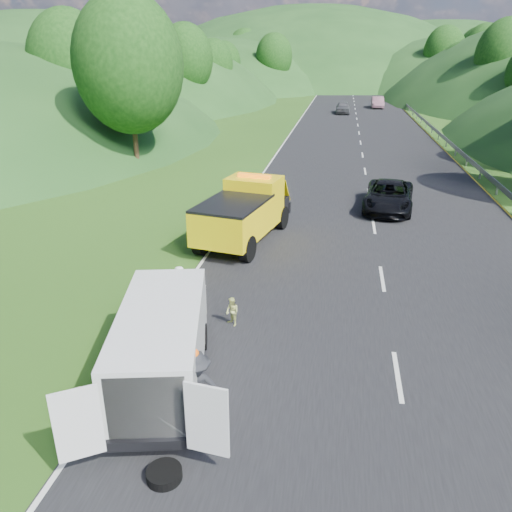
% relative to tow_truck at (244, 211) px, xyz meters
% --- Properties ---
extents(ground, '(320.00, 320.00, 0.00)m').
position_rel_tow_truck_xyz_m(ground, '(2.71, -7.19, -1.32)').
color(ground, '#38661E').
rests_on(ground, ground).
extents(road_surface, '(14.00, 200.00, 0.02)m').
position_rel_tow_truck_xyz_m(road_surface, '(5.71, 32.81, -1.31)').
color(road_surface, black).
rests_on(road_surface, ground).
extents(guardrail, '(0.06, 140.00, 1.52)m').
position_rel_tow_truck_xyz_m(guardrail, '(13.01, 45.31, -1.32)').
color(guardrail, gray).
rests_on(guardrail, ground).
extents(tree_line_left, '(14.00, 140.00, 14.00)m').
position_rel_tow_truck_xyz_m(tree_line_left, '(-16.29, 52.81, -1.32)').
color(tree_line_left, '#295B1B').
rests_on(tree_line_left, ground).
extents(tree_line_right, '(14.00, 140.00, 14.00)m').
position_rel_tow_truck_xyz_m(tree_line_right, '(25.71, 52.81, -1.32)').
color(tree_line_right, '#295B1B').
rests_on(tree_line_right, ground).
extents(hills_backdrop, '(201.00, 288.60, 44.00)m').
position_rel_tow_truck_xyz_m(hills_backdrop, '(9.21, 127.51, -1.32)').
color(hills_backdrop, '#2D5B23').
rests_on(hills_backdrop, ground).
extents(tow_truck, '(3.49, 6.59, 2.69)m').
position_rel_tow_truck_xyz_m(tow_truck, '(0.00, 0.00, 0.00)').
color(tow_truck, black).
rests_on(tow_truck, ground).
extents(white_van, '(3.73, 6.30, 2.10)m').
position_rel_tow_truck_xyz_m(white_van, '(-0.05, -10.37, -0.13)').
color(white_van, black).
rests_on(white_van, ground).
extents(woman, '(0.46, 0.59, 1.52)m').
position_rel_tow_truck_xyz_m(woman, '(-0.75, -6.69, -1.32)').
color(woman, white).
rests_on(woman, ground).
extents(child, '(0.55, 0.55, 0.90)m').
position_rel_tow_truck_xyz_m(child, '(1.01, -7.36, -1.32)').
color(child, '#BCC468').
rests_on(child, ground).
extents(worker, '(1.37, 0.99, 1.91)m').
position_rel_tow_truck_xyz_m(worker, '(1.18, -11.83, -1.32)').
color(worker, black).
rests_on(worker, ground).
extents(suitcase, '(0.39, 0.22, 0.63)m').
position_rel_tow_truck_xyz_m(suitcase, '(-2.18, -6.77, -1.00)').
color(suitcase, '#5C5945').
rests_on(suitcase, ground).
extents(spare_tire, '(0.70, 0.70, 0.20)m').
position_rel_tow_truck_xyz_m(spare_tire, '(0.94, -13.33, -1.32)').
color(spare_tire, black).
rests_on(spare_tire, ground).
extents(passing_suv, '(3.01, 5.44, 1.44)m').
position_rel_tow_truck_xyz_m(passing_suv, '(6.56, 5.76, -1.32)').
color(passing_suv, black).
rests_on(passing_suv, ground).
extents(dist_car_a, '(1.85, 4.61, 1.57)m').
position_rel_tow_truck_xyz_m(dist_car_a, '(3.94, 50.40, -1.32)').
color(dist_car_a, '#414145').
rests_on(dist_car_a, ground).
extents(dist_car_b, '(1.69, 4.86, 1.60)m').
position_rel_tow_truck_xyz_m(dist_car_b, '(8.95, 58.44, -1.32)').
color(dist_car_b, '#754E5C').
rests_on(dist_car_b, ground).
extents(dist_car_c, '(2.14, 5.26, 1.53)m').
position_rel_tow_truck_xyz_m(dist_car_c, '(7.21, 88.74, -1.32)').
color(dist_car_c, '#9F644F').
rests_on(dist_car_c, ground).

